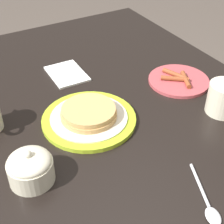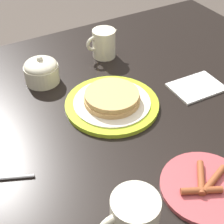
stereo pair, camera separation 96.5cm
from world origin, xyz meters
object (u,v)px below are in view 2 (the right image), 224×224
at_px(napkin, 196,87).
at_px(side_plate_bacon, 205,186).
at_px(pancake_plate, 112,101).
at_px(coffee_mug, 133,216).
at_px(sugar_bowl, 41,71).
at_px(creamer_pitcher, 104,43).

bearing_deg(napkin, side_plate_bacon, 52.82).
bearing_deg(napkin, pancake_plate, -10.59).
bearing_deg(coffee_mug, sugar_bowl, -92.74).
distance_m(creamer_pitcher, napkin, 0.32).
xyz_separation_m(pancake_plate, side_plate_bacon, (-0.03, 0.33, -0.01)).
xyz_separation_m(creamer_pitcher, napkin, (-0.14, 0.28, -0.04)).
bearing_deg(napkin, sugar_bowl, -33.59).
relative_size(pancake_plate, sugar_bowl, 2.51).
bearing_deg(sugar_bowl, side_plate_bacon, 106.36).
distance_m(pancake_plate, napkin, 0.25).
bearing_deg(sugar_bowl, pancake_plate, 121.22).
xyz_separation_m(pancake_plate, creamer_pitcher, (-0.10, -0.24, 0.03)).
relative_size(side_plate_bacon, coffee_mug, 1.56).
bearing_deg(creamer_pitcher, sugar_bowl, 9.59).
height_order(creamer_pitcher, sugar_bowl, creamer_pitcher).
height_order(side_plate_bacon, sugar_bowl, sugar_bowl).
relative_size(coffee_mug, sugar_bowl, 1.21).
bearing_deg(side_plate_bacon, napkin, -127.18).
height_order(pancake_plate, side_plate_bacon, pancake_plate).
xyz_separation_m(side_plate_bacon, sugar_bowl, (0.15, -0.53, 0.03)).
xyz_separation_m(coffee_mug, sugar_bowl, (-0.03, -0.53, -0.01)).
height_order(pancake_plate, coffee_mug, coffee_mug).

